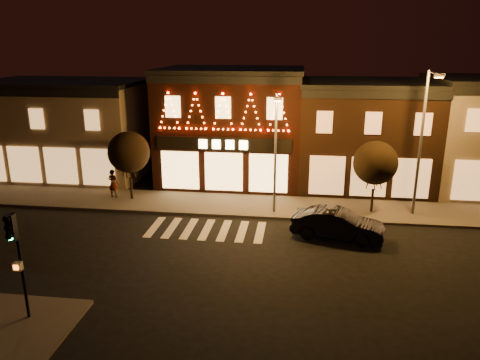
% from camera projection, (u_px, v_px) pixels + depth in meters
% --- Properties ---
extents(ground, '(120.00, 120.00, 0.00)m').
position_uv_depth(ground, '(190.00, 262.00, 21.77)').
color(ground, black).
rests_on(ground, ground).
extents(sidewalk_far, '(44.00, 4.00, 0.15)m').
position_uv_depth(sidewalk_far, '(250.00, 206.00, 29.09)').
color(sidewalk_far, '#47423D').
rests_on(sidewalk_far, ground).
extents(building_left, '(12.20, 8.28, 7.30)m').
position_uv_depth(building_left, '(67.00, 128.00, 35.61)').
color(building_left, '#806E5B').
rests_on(building_left, ground).
extents(building_pulp, '(10.20, 8.34, 8.30)m').
position_uv_depth(building_pulp, '(232.00, 125.00, 33.83)').
color(building_pulp, black).
rests_on(building_pulp, ground).
extents(building_right_a, '(9.20, 8.28, 7.50)m').
position_uv_depth(building_right_a, '(363.00, 134.00, 32.78)').
color(building_right_a, black).
rests_on(building_right_a, ground).
extents(traffic_signal_near, '(0.31, 0.43, 4.20)m').
position_uv_depth(traffic_signal_near, '(16.00, 246.00, 16.22)').
color(traffic_signal_near, black).
rests_on(traffic_signal_near, sidewalk_near).
extents(streetlamp_mid, '(0.47, 1.63, 7.11)m').
position_uv_depth(streetlamp_mid, '(276.00, 145.00, 26.46)').
color(streetlamp_mid, '#59595E').
rests_on(streetlamp_mid, sidewalk_far).
extents(streetlamp_right, '(0.54, 1.93, 8.43)m').
position_uv_depth(streetlamp_right, '(423.00, 133.00, 25.90)').
color(streetlamp_right, '#59595E').
rests_on(streetlamp_right, sidewalk_far).
extents(tree_left, '(2.68, 2.68, 4.47)m').
position_uv_depth(tree_left, '(129.00, 152.00, 29.29)').
color(tree_left, black).
rests_on(tree_left, sidewalk_far).
extents(tree_right, '(2.61, 2.61, 4.36)m').
position_uv_depth(tree_right, '(375.00, 163.00, 27.01)').
color(tree_right, black).
rests_on(tree_right, sidewalk_far).
extents(dark_sedan, '(5.06, 2.68, 1.59)m').
position_uv_depth(dark_sedan, '(338.00, 224.00, 24.23)').
color(dark_sedan, black).
rests_on(dark_sedan, ground).
extents(pedestrian, '(0.77, 0.58, 1.90)m').
position_uv_depth(pedestrian, '(113.00, 183.00, 30.22)').
color(pedestrian, gray).
rests_on(pedestrian, sidewalk_far).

